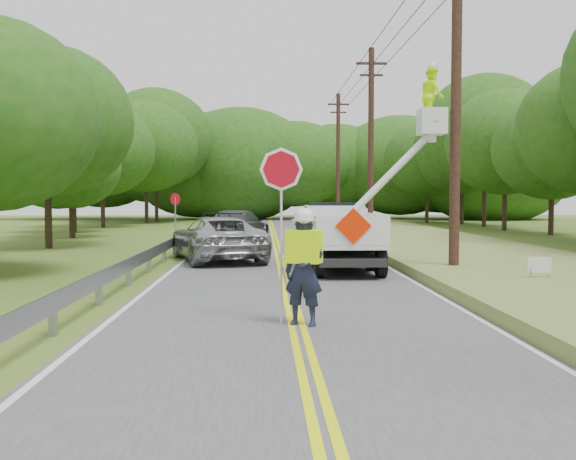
{
  "coord_description": "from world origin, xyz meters",
  "views": [
    {
      "loc": [
        -0.59,
        -9.82,
        2.33
      ],
      "look_at": [
        0.0,
        6.0,
        1.5
      ],
      "focal_mm": 40.48,
      "sensor_mm": 36.0,
      "label": 1
    }
  ],
  "objects": [
    {
      "name": "road",
      "position": [
        0.0,
        14.0,
        0.01
      ],
      "size": [
        7.2,
        96.0,
        0.03
      ],
      "color": "#444547",
      "rests_on": "ground"
    },
    {
      "name": "suv_darkgrey",
      "position": [
        -1.88,
        22.49,
        0.83
      ],
      "size": [
        3.39,
        5.94,
        1.62
      ],
      "primitive_type": "imported",
      "rotation": [
        0.0,
        0.0,
        2.93
      ],
      "color": "#36393F",
      "rests_on": "road"
    },
    {
      "name": "treeline_left",
      "position": [
        -10.74,
        34.04,
        6.01
      ],
      "size": [
        11.15,
        54.66,
        12.02
      ],
      "color": "#332319",
      "rests_on": "ground"
    },
    {
      "name": "treeline_horizon",
      "position": [
        3.36,
        55.99,
        5.5
      ],
      "size": [
        57.27,
        14.39,
        12.27
      ],
      "color": "#1B4F11",
      "rests_on": "ground"
    },
    {
      "name": "utility_poles",
      "position": [
        5.0,
        17.02,
        5.27
      ],
      "size": [
        1.6,
        43.3,
        10.0
      ],
      "color": "black",
      "rests_on": "ground"
    },
    {
      "name": "suv_silver",
      "position": [
        -2.27,
        13.46,
        0.81
      ],
      "size": [
        4.11,
        6.17,
        1.57
      ],
      "primitive_type": "imported",
      "rotation": [
        0.0,
        0.0,
        3.43
      ],
      "color": "#A8A9AF",
      "rests_on": "road"
    },
    {
      "name": "ground",
      "position": [
        0.0,
        0.0,
        0.0
      ],
      "size": [
        140.0,
        140.0,
        0.0
      ],
      "primitive_type": "plane",
      "color": "#43561B",
      "rests_on": "ground"
    },
    {
      "name": "stop_sign_permanent",
      "position": [
        -4.26,
        17.22,
        1.63
      ],
      "size": [
        0.39,
        0.38,
        2.46
      ],
      "color": "gray",
      "rests_on": "ground"
    },
    {
      "name": "bucket_truck",
      "position": [
        2.08,
        11.23,
        1.42
      ],
      "size": [
        3.85,
        6.04,
        6.04
      ],
      "color": "black",
      "rests_on": "road"
    },
    {
      "name": "flagger",
      "position": [
        0.11,
        1.67,
        1.15
      ],
      "size": [
        1.21,
        0.69,
        3.18
      ],
      "color": "#191E33",
      "rests_on": "road"
    },
    {
      "name": "yard_sign",
      "position": [
        6.29,
        6.04,
        0.58
      ],
      "size": [
        0.54,
        0.2,
        0.81
      ],
      "color": "white",
      "rests_on": "ground"
    },
    {
      "name": "guardrail",
      "position": [
        -4.02,
        14.91,
        0.55
      ],
      "size": [
        0.18,
        48.0,
        0.77
      ],
      "color": "gray",
      "rests_on": "ground"
    },
    {
      "name": "treeline_right",
      "position": [
        15.78,
        25.56,
        6.27
      ],
      "size": [
        12.0,
        54.22,
        11.75
      ],
      "color": "#332319",
      "rests_on": "ground"
    },
    {
      "name": "tall_grass_verge",
      "position": [
        7.1,
        14.0,
        0.15
      ],
      "size": [
        7.0,
        96.0,
        0.3
      ],
      "primitive_type": "cube",
      "color": "olive",
      "rests_on": "ground"
    }
  ]
}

